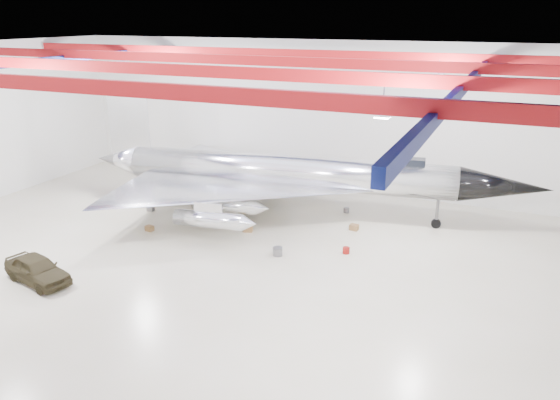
% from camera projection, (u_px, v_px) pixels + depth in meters
% --- Properties ---
extents(floor, '(40.00, 40.00, 0.00)m').
position_uv_depth(floor, '(216.00, 261.00, 29.59)').
color(floor, '#BBB395').
rests_on(floor, ground).
extents(wall_back, '(40.00, 0.00, 40.00)m').
position_uv_depth(wall_back, '(314.00, 116.00, 40.83)').
color(wall_back, silver).
rests_on(wall_back, floor).
extents(ceiling, '(40.00, 40.00, 0.00)m').
position_uv_depth(ceiling, '(208.00, 51.00, 26.04)').
color(ceiling, '#0A0F38').
rests_on(ceiling, wall_back).
extents(ceiling_structure, '(39.50, 29.50, 1.08)m').
position_uv_depth(ceiling_structure, '(208.00, 66.00, 26.26)').
color(ceiling_structure, maroon).
rests_on(ceiling_structure, ceiling).
extents(jet_aircraft, '(29.83, 19.52, 8.16)m').
position_uv_depth(jet_aircraft, '(286.00, 176.00, 35.60)').
color(jet_aircraft, silver).
rests_on(jet_aircraft, floor).
extents(jeep, '(4.31, 2.49, 1.38)m').
position_uv_depth(jeep, '(37.00, 269.00, 27.04)').
color(jeep, '#322B19').
rests_on(jeep, floor).
extents(crate_ply, '(0.53, 0.45, 0.33)m').
position_uv_depth(crate_ply, '(150.00, 228.00, 33.65)').
color(crate_ply, olive).
rests_on(crate_ply, floor).
extents(toolbox_red, '(0.54, 0.47, 0.33)m').
position_uv_depth(toolbox_red, '(252.00, 207.00, 37.30)').
color(toolbox_red, maroon).
rests_on(toolbox_red, floor).
extents(engine_drum, '(0.56, 0.56, 0.48)m').
position_uv_depth(engine_drum, '(278.00, 251.00, 30.18)').
color(engine_drum, '#59595B').
rests_on(engine_drum, floor).
extents(parts_bin, '(0.56, 0.47, 0.36)m').
position_uv_depth(parts_bin, '(354.00, 227.00, 33.78)').
color(parts_bin, olive).
rests_on(parts_bin, floor).
extents(crate_small, '(0.47, 0.39, 0.30)m').
position_uv_depth(crate_small, '(150.00, 209.00, 37.11)').
color(crate_small, '#59595B').
rests_on(crate_small, floor).
extents(tool_chest, '(0.50, 0.50, 0.35)m').
position_uv_depth(tool_chest, '(346.00, 250.00, 30.48)').
color(tool_chest, maroon).
rests_on(tool_chest, floor).
extents(oil_barrel, '(0.70, 0.62, 0.41)m').
position_uv_depth(oil_barrel, '(248.00, 228.00, 33.57)').
color(oil_barrel, olive).
rests_on(oil_barrel, floor).
extents(spares_box, '(0.42, 0.42, 0.34)m').
position_uv_depth(spares_box, '(346.00, 210.00, 36.78)').
color(spares_box, '#59595B').
rests_on(spares_box, floor).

